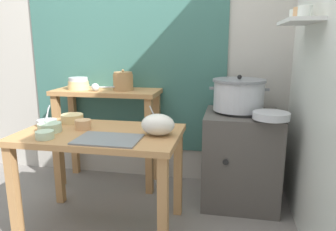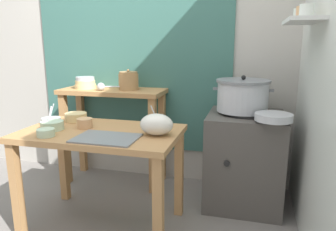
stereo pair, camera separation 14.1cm
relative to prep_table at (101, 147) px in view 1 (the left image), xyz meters
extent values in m
cube|color=#B2ADA3|center=(0.13, 1.00, 0.69)|extent=(4.40, 0.10, 2.60)
cube|color=#38665B|center=(-0.12, 0.94, 0.74)|extent=(1.90, 0.02, 2.10)
cube|color=silver|center=(1.43, 0.10, 0.69)|extent=(0.10, 3.20, 2.60)
cube|color=silver|center=(1.28, 0.30, 0.84)|extent=(0.20, 0.56, 0.02)
cylinder|color=silver|center=(1.28, 0.15, 0.89)|extent=(0.08, 0.08, 0.07)
cylinder|color=tan|center=(1.28, 0.30, 0.89)|extent=(0.08, 0.08, 0.08)
cylinder|color=silver|center=(1.28, 0.42, 0.89)|extent=(0.08, 0.08, 0.08)
cube|color=#B27F4C|center=(0.00, 0.00, 0.09)|extent=(1.10, 0.66, 0.04)
cube|color=#B27F4C|center=(-0.50, -0.28, -0.27)|extent=(0.06, 0.06, 0.68)
cube|color=#B27F4C|center=(0.50, -0.28, -0.27)|extent=(0.06, 0.06, 0.68)
cube|color=#B27F4C|center=(-0.50, 0.28, -0.27)|extent=(0.06, 0.06, 0.68)
cube|color=#B27F4C|center=(0.50, 0.28, -0.27)|extent=(0.06, 0.06, 0.68)
cube|color=#B27F4C|center=(-0.24, 0.73, 0.27)|extent=(0.96, 0.40, 0.04)
cube|color=#B27F4C|center=(-0.67, 0.58, -0.18)|extent=(0.06, 0.06, 0.86)
cube|color=#B27F4C|center=(0.19, 0.58, -0.18)|extent=(0.06, 0.06, 0.86)
cube|color=#B27F4C|center=(-0.67, 0.88, -0.18)|extent=(0.06, 0.06, 0.86)
cube|color=#B27F4C|center=(0.19, 0.88, -0.18)|extent=(0.06, 0.06, 0.86)
cube|color=#4C4742|center=(0.98, 0.60, -0.23)|extent=(0.60, 0.60, 0.76)
cylinder|color=black|center=(0.98, 0.60, 0.16)|extent=(0.36, 0.36, 0.02)
cylinder|color=black|center=(0.86, 0.30, -0.16)|extent=(0.04, 0.02, 0.04)
cylinder|color=#B7BABF|center=(0.94, 0.62, 0.29)|extent=(0.40, 0.40, 0.23)
cylinder|color=slate|center=(0.94, 0.62, 0.41)|extent=(0.42, 0.42, 0.02)
sphere|color=black|center=(0.94, 0.62, 0.44)|extent=(0.04, 0.04, 0.04)
cube|color=slate|center=(0.72, 0.62, 0.34)|extent=(0.04, 0.02, 0.02)
cube|color=slate|center=(1.15, 0.62, 0.34)|extent=(0.04, 0.02, 0.02)
cylinder|color=#A37A4C|center=(-0.07, 0.73, 0.36)|extent=(0.18, 0.18, 0.14)
cylinder|color=#A37A4C|center=(-0.07, 0.73, 0.44)|extent=(0.16, 0.16, 0.02)
sphere|color=#A37A4C|center=(-0.07, 0.73, 0.47)|extent=(0.02, 0.02, 0.02)
cylinder|color=#E5C684|center=(-0.50, 0.71, 0.31)|extent=(0.19, 0.19, 0.04)
cylinder|color=#E5C684|center=(-0.50, 0.71, 0.35)|extent=(0.18, 0.18, 0.04)
cylinder|color=#B7BABF|center=(-0.50, 0.71, 0.38)|extent=(0.17, 0.17, 0.03)
sphere|color=#B7BABF|center=(-0.30, 0.63, 0.33)|extent=(0.07, 0.07, 0.07)
cylinder|color=#B7BABF|center=(-0.16, 0.66, 0.33)|extent=(0.21, 0.06, 0.01)
cube|color=slate|center=(0.13, -0.17, 0.12)|extent=(0.40, 0.28, 0.01)
ellipsoid|color=silver|center=(0.41, 0.00, 0.18)|extent=(0.22, 0.18, 0.14)
cylinder|color=#B7BABF|center=(1.16, 0.35, 0.20)|extent=(0.26, 0.26, 0.05)
cylinder|color=#B7D1AD|center=(-0.34, -0.06, 0.14)|extent=(0.16, 0.16, 0.06)
cylinder|color=brown|center=(-0.34, -0.06, 0.17)|extent=(0.13, 0.13, 0.01)
cylinder|color=#B7BABF|center=(-0.36, -0.06, 0.19)|extent=(0.01, 0.07, 0.16)
cylinder|color=#B7BABF|center=(-0.45, 0.08, 0.13)|extent=(0.14, 0.14, 0.04)
cylinder|color=#BFB28C|center=(-0.45, 0.08, 0.15)|extent=(0.12, 0.12, 0.01)
cylinder|color=#B7BABF|center=(-0.45, 0.10, 0.19)|extent=(0.06, 0.03, 0.15)
cylinder|color=tan|center=(-0.14, 0.04, 0.14)|extent=(0.11, 0.11, 0.07)
cylinder|color=#BFB28C|center=(-0.14, 0.04, 0.17)|extent=(0.10, 0.10, 0.01)
cylinder|color=#B7D1AD|center=(-0.28, -0.22, 0.14)|extent=(0.11, 0.11, 0.05)
cylinder|color=maroon|center=(-0.28, -0.22, 0.15)|extent=(0.10, 0.10, 0.01)
cylinder|color=#E5C684|center=(-0.31, 0.21, 0.14)|extent=(0.17, 0.17, 0.06)
cylinder|color=brown|center=(-0.31, 0.21, 0.17)|extent=(0.14, 0.14, 0.01)
cylinder|color=#B7D1AD|center=(0.33, 0.24, 0.14)|extent=(0.10, 0.10, 0.06)
cylinder|color=brown|center=(0.33, 0.24, 0.16)|extent=(0.09, 0.09, 0.01)
cylinder|color=#B7BABF|center=(0.33, 0.23, 0.19)|extent=(0.09, 0.05, 0.15)
camera|label=1|loc=(0.86, -1.96, 0.70)|focal=33.87mm
camera|label=2|loc=(0.99, -1.93, 0.70)|focal=33.87mm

